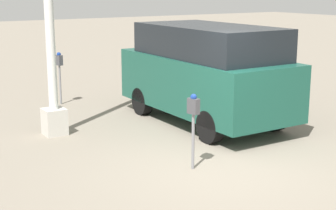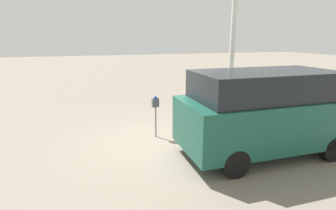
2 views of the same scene
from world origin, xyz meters
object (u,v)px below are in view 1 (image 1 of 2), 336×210
at_px(parked_van, 206,71).
at_px(parking_meter_near, 193,114).
at_px(lamp_post, 50,40).
at_px(parking_meter_far, 59,66).

bearing_deg(parked_van, parking_meter_near, 140.13).
xyz_separation_m(parking_meter_near, lamp_post, (3.25, 1.22, 1.00)).
relative_size(parking_meter_far, parked_van, 0.31).
bearing_deg(lamp_post, parking_meter_near, -159.45).
height_order(parking_meter_near, lamp_post, lamp_post).
distance_m(parking_meter_far, lamp_post, 3.03).
distance_m(parking_meter_near, parked_van, 3.10).
xyz_separation_m(parking_meter_far, lamp_post, (-2.63, 1.15, 0.95)).
bearing_deg(lamp_post, parking_meter_far, -23.64).
bearing_deg(parked_van, lamp_post, 75.20).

